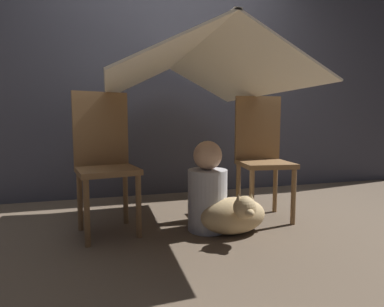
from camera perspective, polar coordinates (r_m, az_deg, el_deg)
The scene contains 8 objects.
ground_plane at distance 2.12m, azimuth 1.07°, elevation -14.73°, with size 8.80×8.80×0.00m, color brown.
wall_back at distance 3.19m, azimuth -5.41°, elevation 14.89°, with size 7.00×0.05×2.50m.
chair_left at distance 2.13m, azimuth -16.31°, elevation -0.60°, with size 0.44×0.44×0.96m.
chair_right at distance 2.43m, azimuth 13.09°, elevation 0.26°, with size 0.42×0.42×0.96m.
sheet_canopy at distance 2.15m, azimuth 0.00°, elevation 15.64°, with size 1.17×1.52×0.30m.
person_front at distance 2.09m, azimuth 2.97°, elevation -7.15°, with size 0.27×0.27×0.62m.
dog at distance 2.06m, azimuth 8.07°, elevation -11.47°, with size 0.46×0.39×0.32m.
floor_cushion at distance 2.46m, azimuth 5.16°, elevation -10.62°, with size 0.34×0.27×0.10m.
Camera 1 is at (-0.58, -1.90, 0.74)m, focal length 28.00 mm.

